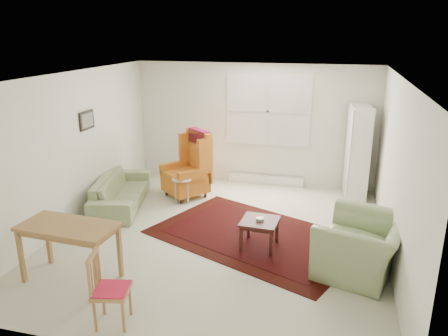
% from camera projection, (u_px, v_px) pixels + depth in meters
% --- Properties ---
extents(room, '(5.04, 5.54, 2.51)m').
position_uv_depth(room, '(224.00, 157.00, 6.71)').
color(room, beige).
rests_on(room, ground).
extents(rug, '(3.65, 3.06, 0.03)m').
position_uv_depth(rug, '(255.00, 236.00, 6.91)').
color(rug, black).
rests_on(rug, ground).
extents(sofa, '(1.20, 2.06, 0.78)m').
position_uv_depth(sofa, '(121.00, 185.00, 8.03)').
color(sofa, '#859A67').
rests_on(sofa, ground).
extents(armchair, '(1.33, 1.44, 0.93)m').
position_uv_depth(armchair, '(362.00, 241.00, 5.77)').
color(armchair, '#859A67').
rests_on(armchair, ground).
extents(wingback_chair, '(1.08, 1.09, 1.30)m').
position_uv_depth(wingback_chair, '(185.00, 165.00, 8.40)').
color(wingback_chair, orange).
rests_on(wingback_chair, ground).
extents(coffee_table, '(0.56, 0.56, 0.44)m').
position_uv_depth(coffee_table, '(259.00, 233.00, 6.52)').
color(coffee_table, '#3A1612').
rests_on(coffee_table, ground).
extents(stool, '(0.46, 0.46, 0.50)m').
position_uv_depth(stool, '(182.00, 190.00, 8.21)').
color(stool, white).
rests_on(stool, ground).
extents(cabinet, '(0.46, 0.75, 1.79)m').
position_uv_depth(cabinet, '(358.00, 153.00, 8.30)').
color(cabinet, white).
rests_on(cabinet, ground).
extents(desk, '(1.26, 0.69, 0.78)m').
position_uv_depth(desk, '(71.00, 252.00, 5.62)').
color(desk, '#A07340').
rests_on(desk, ground).
extents(desk_chair, '(0.45, 0.45, 0.87)m').
position_uv_depth(desk_chair, '(111.00, 289.00, 4.74)').
color(desk_chair, '#A07340').
rests_on(desk_chair, ground).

